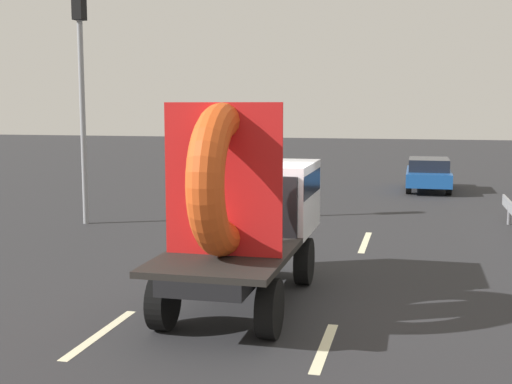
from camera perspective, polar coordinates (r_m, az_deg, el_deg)
name	(u,v)px	position (r m, az deg, el deg)	size (l,w,h in m)	color
ground_plane	(264,296)	(12.48, 0.66, -8.84)	(120.00, 120.00, 0.00)	#28282B
flatbed_truck	(249,205)	(12.16, -0.60, -1.12)	(2.02, 5.12, 3.53)	black
distant_sedan	(429,173)	(28.46, 14.43, 1.55)	(1.75, 4.09, 1.33)	black
traffic_light	(82,75)	(20.31, -14.59, 9.59)	(0.42, 0.36, 6.80)	gray
lane_dash_left_near	(101,334)	(10.80, -13.06, -11.62)	(2.32, 0.16, 0.01)	beige
lane_dash_left_far	(242,232)	(18.58, -1.22, -3.43)	(2.44, 0.16, 0.01)	beige
lane_dash_right_near	(325,347)	(10.04, 5.84, -12.95)	(2.07, 0.16, 0.01)	beige
lane_dash_right_far	(365,242)	(17.48, 9.25, -4.21)	(2.69, 0.16, 0.01)	beige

